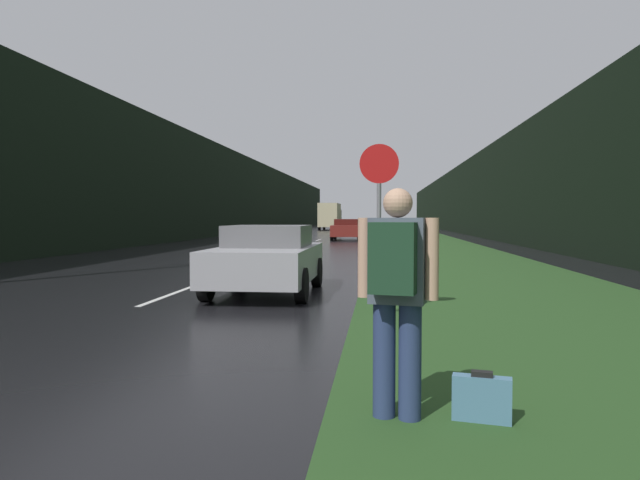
# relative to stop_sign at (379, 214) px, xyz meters

# --- Properties ---
(grass_verge) EXTENTS (6.00, 240.00, 0.02)m
(grass_verge) POSITION_rel_stop_sign_xyz_m (2.59, 33.59, -1.64)
(grass_verge) COLOR #26471E
(grass_verge) RESTS_ON ground_plane
(lane_stripe_b) EXTENTS (0.12, 3.00, 0.01)m
(lane_stripe_b) POSITION_rel_stop_sign_xyz_m (-4.26, 2.06, -1.65)
(lane_stripe_b) COLOR silver
(lane_stripe_b) RESTS_ON ground_plane
(lane_stripe_c) EXTENTS (0.12, 3.00, 0.01)m
(lane_stripe_c) POSITION_rel_stop_sign_xyz_m (-4.26, 9.06, -1.65)
(lane_stripe_c) COLOR silver
(lane_stripe_c) RESTS_ON ground_plane
(lane_stripe_d) EXTENTS (0.12, 3.00, 0.01)m
(lane_stripe_d) POSITION_rel_stop_sign_xyz_m (-4.26, 16.06, -1.65)
(lane_stripe_d) COLOR silver
(lane_stripe_d) RESTS_ON ground_plane
(lane_stripe_e) EXTENTS (0.12, 3.00, 0.01)m
(lane_stripe_e) POSITION_rel_stop_sign_xyz_m (-4.26, 23.06, -1.65)
(lane_stripe_e) COLOR silver
(lane_stripe_e) RESTS_ON ground_plane
(lane_stripe_f) EXTENTS (0.12, 3.00, 0.01)m
(lane_stripe_f) POSITION_rel_stop_sign_xyz_m (-4.26, 30.06, -1.65)
(lane_stripe_f) COLOR silver
(lane_stripe_f) RESTS_ON ground_plane
(treeline_far_side) EXTENTS (2.00, 140.00, 7.57)m
(treeline_far_side) POSITION_rel_stop_sign_xyz_m (-14.11, 43.59, 2.14)
(treeline_far_side) COLOR black
(treeline_far_side) RESTS_ON ground_plane
(treeline_near_side) EXTENTS (2.00, 140.00, 6.67)m
(treeline_near_side) POSITION_rel_stop_sign_xyz_m (8.59, 43.59, 1.69)
(treeline_near_side) COLOR black
(treeline_near_side) RESTS_ON ground_plane
(stop_sign) EXTENTS (0.62, 0.07, 2.75)m
(stop_sign) POSITION_rel_stop_sign_xyz_m (0.00, 0.00, 0.00)
(stop_sign) COLOR slate
(stop_sign) RESTS_ON ground_plane
(hitchhiker_with_backpack) EXTENTS (0.62, 0.49, 1.82)m
(hitchhiker_with_backpack) POSITION_rel_stop_sign_xyz_m (0.15, -4.67, -0.61)
(hitchhiker_with_backpack) COLOR navy
(hitchhiker_with_backpack) RESTS_ON ground_plane
(suitcase) EXTENTS (0.46, 0.21, 0.41)m
(suitcase) POSITION_rel_stop_sign_xyz_m (0.81, -4.65, -1.46)
(suitcase) COLOR teal
(suitcase) RESTS_ON ground_plane
(car_passing_near) EXTENTS (2.02, 4.08, 1.42)m
(car_passing_near) POSITION_rel_stop_sign_xyz_m (-2.34, 2.63, -0.92)
(car_passing_near) COLOR #9E9EA3
(car_passing_near) RESTS_ON ground_plane
(car_passing_far) EXTENTS (2.01, 4.59, 1.44)m
(car_passing_far) POSITION_rel_stop_sign_xyz_m (-2.34, 30.38, -0.91)
(car_passing_far) COLOR maroon
(car_passing_far) RESTS_ON ground_plane
(delivery_truck) EXTENTS (2.46, 8.65, 3.23)m
(delivery_truck) POSITION_rel_stop_sign_xyz_m (-6.19, 60.99, 0.08)
(delivery_truck) COLOR #6E684F
(delivery_truck) RESTS_ON ground_plane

